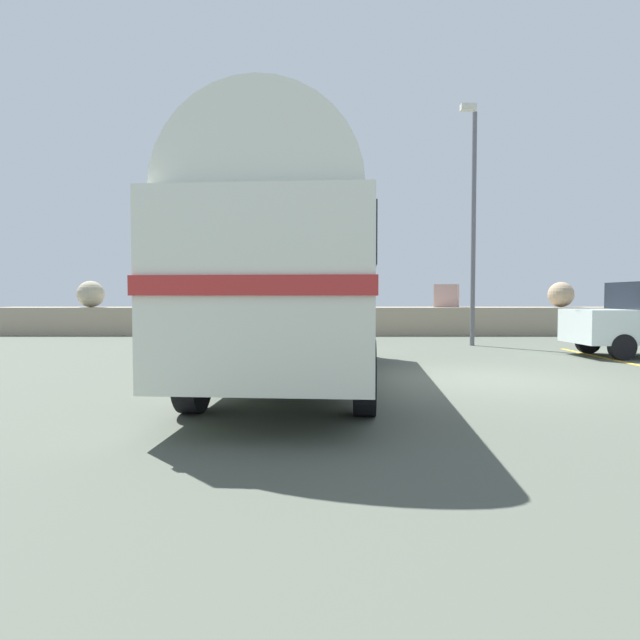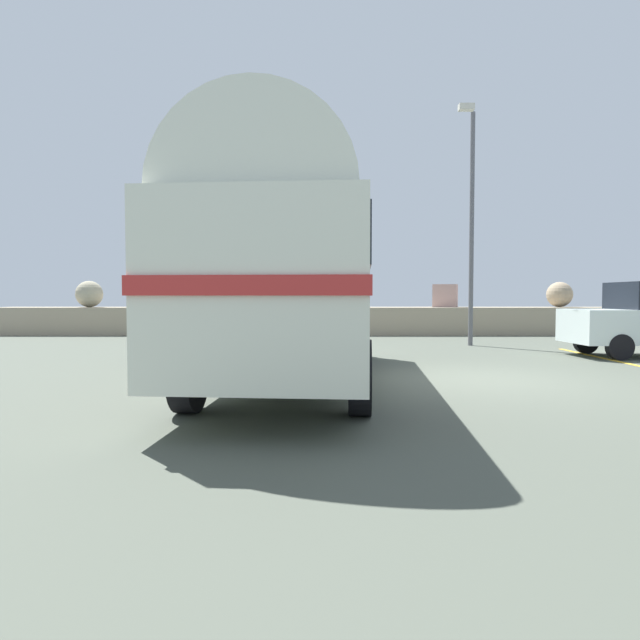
# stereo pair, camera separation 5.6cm
# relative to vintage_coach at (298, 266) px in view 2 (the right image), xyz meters

# --- Properties ---
(ground) EXTENTS (32.00, 26.00, 0.02)m
(ground) POSITION_rel_vintage_coach_xyz_m (3.31, 0.30, -2.04)
(ground) COLOR #4A5045
(breakwater) EXTENTS (31.36, 1.80, 2.32)m
(breakwater) POSITION_rel_vintage_coach_xyz_m (3.17, 12.09, -1.41)
(breakwater) COLOR #9E9078
(breakwater) RESTS_ON ground
(vintage_coach) EXTENTS (3.11, 8.75, 3.70)m
(vintage_coach) POSITION_rel_vintage_coach_xyz_m (0.00, 0.00, 0.00)
(vintage_coach) COLOR black
(vintage_coach) RESTS_ON ground
(lamp_post) EXTENTS (0.68, 0.90, 7.08)m
(lamp_post) POSITION_rel_vintage_coach_xyz_m (4.96, 7.06, 1.91)
(lamp_post) COLOR #5B5B60
(lamp_post) RESTS_ON ground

